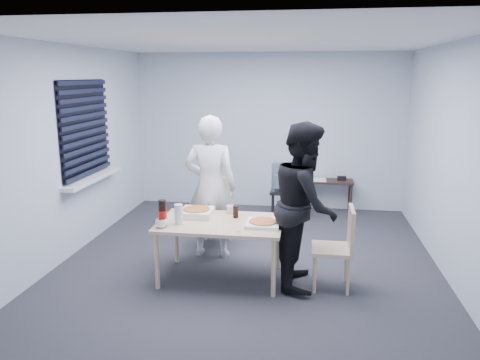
% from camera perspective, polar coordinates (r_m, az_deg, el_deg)
% --- Properties ---
extents(room, '(5.00, 5.00, 5.00)m').
position_cam_1_polar(room, '(6.48, -18.06, 5.05)').
color(room, '#2C2C31').
rests_on(room, ground).
extents(dining_table, '(1.36, 0.86, 0.66)m').
position_cam_1_polar(dining_table, '(5.17, -2.39, -5.73)').
color(dining_table, beige).
rests_on(dining_table, ground).
extents(chair_far, '(0.42, 0.42, 0.89)m').
position_cam_1_polar(chair_far, '(6.30, -2.89, -3.18)').
color(chair_far, beige).
rests_on(chair_far, ground).
extents(chair_right, '(0.42, 0.42, 0.89)m').
position_cam_1_polar(chair_right, '(5.07, 12.13, -7.44)').
color(chair_right, beige).
rests_on(chair_right, ground).
extents(person_white, '(0.65, 0.42, 1.77)m').
position_cam_1_polar(person_white, '(5.76, -3.60, -0.86)').
color(person_white, silver).
rests_on(person_white, ground).
extents(person_black, '(0.47, 0.86, 1.77)m').
position_cam_1_polar(person_black, '(5.02, 7.92, -3.03)').
color(person_black, black).
rests_on(person_black, ground).
extents(side_table, '(0.81, 0.36, 0.54)m').
position_cam_1_polar(side_table, '(7.84, 10.67, -0.59)').
color(side_table, '#32221A').
rests_on(side_table, ground).
extents(stool, '(0.35, 0.35, 0.48)m').
position_cam_1_polar(stool, '(7.29, 5.08, -2.13)').
color(stool, black).
rests_on(stool, ground).
extents(backpack, '(0.31, 0.23, 0.43)m').
position_cam_1_polar(backpack, '(7.21, 5.12, 0.30)').
color(backpack, slate).
rests_on(backpack, stool).
extents(pizza_box_a, '(0.36, 0.36, 0.09)m').
position_cam_1_polar(pizza_box_a, '(5.37, -5.31, -3.94)').
color(pizza_box_a, white).
rests_on(pizza_box_a, dining_table).
extents(pizza_box_b, '(0.35, 0.35, 0.05)m').
position_cam_1_polar(pizza_box_b, '(5.03, 2.81, -5.28)').
color(pizza_box_b, white).
rests_on(pizza_box_b, dining_table).
extents(mug_a, '(0.17, 0.17, 0.10)m').
position_cam_1_polar(mug_a, '(5.01, -9.57, -5.21)').
color(mug_a, white).
rests_on(mug_a, dining_table).
extents(mug_b, '(0.10, 0.10, 0.09)m').
position_cam_1_polar(mug_b, '(5.44, -1.16, -3.60)').
color(mug_b, white).
rests_on(mug_b, dining_table).
extents(cola_glass, '(0.08, 0.08, 0.14)m').
position_cam_1_polar(cola_glass, '(5.27, -0.53, -3.89)').
color(cola_glass, black).
rests_on(cola_glass, dining_table).
extents(soda_bottle, '(0.09, 0.09, 0.28)m').
position_cam_1_polar(soda_bottle, '(5.04, -9.41, -4.06)').
color(soda_bottle, black).
rests_on(soda_bottle, dining_table).
extents(plastic_cups, '(0.10, 0.10, 0.22)m').
position_cam_1_polar(plastic_cups, '(5.09, -7.49, -4.15)').
color(plastic_cups, silver).
rests_on(plastic_cups, dining_table).
extents(rubber_band, '(0.07, 0.07, 0.00)m').
position_cam_1_polar(rubber_band, '(4.80, -0.22, -6.40)').
color(rubber_band, red).
rests_on(rubber_band, dining_table).
extents(papers, '(0.23, 0.32, 0.01)m').
position_cam_1_polar(papers, '(7.81, 9.60, 0.03)').
color(papers, white).
rests_on(papers, side_table).
extents(black_box, '(0.15, 0.12, 0.06)m').
position_cam_1_polar(black_box, '(7.86, 12.30, 0.20)').
color(black_box, black).
rests_on(black_box, side_table).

